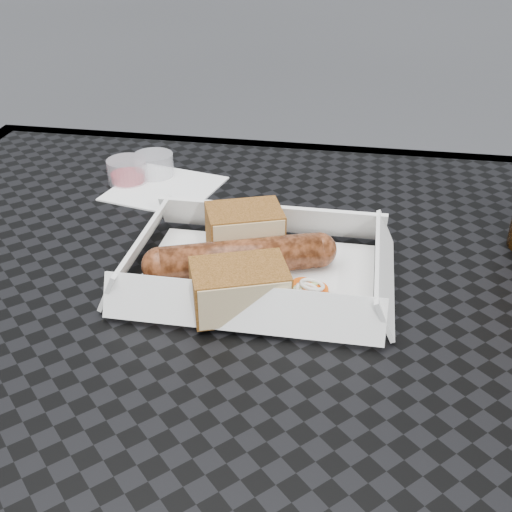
{
  "coord_description": "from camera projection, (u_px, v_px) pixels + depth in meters",
  "views": [
    {
      "loc": [
        0.15,
        -0.48,
        1.08
      ],
      "look_at": [
        0.06,
        0.02,
        0.78
      ],
      "focal_mm": 45.0,
      "sensor_mm": 36.0,
      "label": 1
    }
  ],
  "objects": [
    {
      "name": "napkin",
      "position": [
        165.0,
        188.0,
        0.79
      ],
      "size": [
        0.14,
        0.14,
        0.0
      ],
      "primitive_type": "cube",
      "rotation": [
        0.0,
        0.0,
        -0.22
      ],
      "color": "white",
      "rests_on": "patio_table"
    },
    {
      "name": "food_tray",
      "position": [
        258.0,
        276.0,
        0.62
      ],
      "size": [
        0.22,
        0.15,
        0.0
      ],
      "primitive_type": "cube",
      "color": "white",
      "rests_on": "patio_table"
    },
    {
      "name": "bratwurst",
      "position": [
        241.0,
        257.0,
        0.61
      ],
      "size": [
        0.18,
        0.09,
        0.03
      ],
      "rotation": [
        0.0,
        0.0,
        0.36
      ],
      "color": "brown",
      "rests_on": "food_tray"
    },
    {
      "name": "bread_near",
      "position": [
        245.0,
        230.0,
        0.64
      ],
      "size": [
        0.09,
        0.08,
        0.05
      ],
      "primitive_type": "cube",
      "rotation": [
        0.0,
        0.0,
        0.36
      ],
      "color": "brown",
      "rests_on": "food_tray"
    },
    {
      "name": "patio_table",
      "position": [
        191.0,
        352.0,
        0.64
      ],
      "size": [
        0.8,
        0.8,
        0.74
      ],
      "color": "black",
      "rests_on": "ground"
    },
    {
      "name": "veg_garnish",
      "position": [
        303.0,
        295.0,
        0.58
      ],
      "size": [
        0.03,
        0.03,
        0.0
      ],
      "color": "#D94D09",
      "rests_on": "food_tray"
    },
    {
      "name": "condiment_cup_empty",
      "position": [
        154.0,
        165.0,
        0.82
      ],
      "size": [
        0.05,
        0.05,
        0.03
      ],
      "primitive_type": "cylinder",
      "color": "silver",
      "rests_on": "patio_table"
    },
    {
      "name": "condiment_cup_sauce",
      "position": [
        127.0,
        171.0,
        0.8
      ],
      "size": [
        0.05,
        0.05,
        0.03
      ],
      "primitive_type": "cylinder",
      "color": "maroon",
      "rests_on": "patio_table"
    },
    {
      "name": "bread_far",
      "position": [
        239.0,
        288.0,
        0.56
      ],
      "size": [
        0.1,
        0.08,
        0.04
      ],
      "primitive_type": "cube",
      "rotation": [
        0.0,
        0.0,
        0.36
      ],
      "color": "brown",
      "rests_on": "food_tray"
    }
  ]
}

